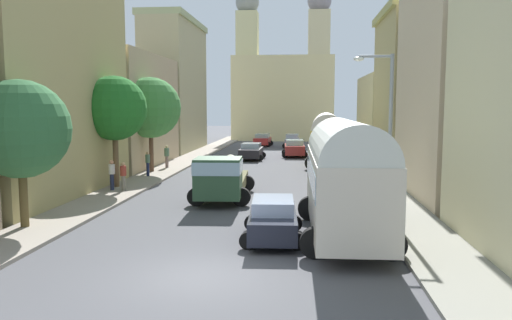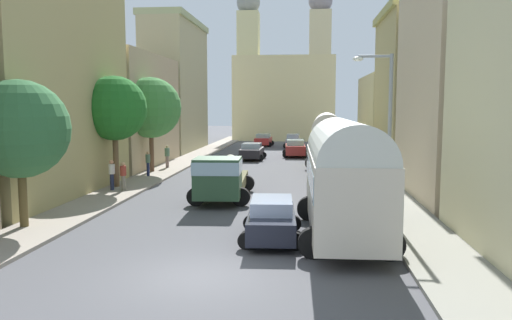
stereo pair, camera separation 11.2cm
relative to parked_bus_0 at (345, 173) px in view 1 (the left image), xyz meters
name	(u,v)px [view 1 (the left image)]	position (x,y,z in m)	size (l,w,h in m)	color
ground_plane	(268,165)	(-4.37, 22.23, -2.38)	(154.00, 154.00, 0.00)	#4C4C51
sidewalk_left	(180,163)	(-11.62, 22.23, -2.31)	(2.50, 70.00, 0.14)	gray
sidewalk_right	(358,165)	(2.88, 22.23, -2.31)	(2.50, 70.00, 0.14)	gray
building_left_1	(27,67)	(-15.76, 6.75, 4.43)	(6.36, 13.33, 13.57)	tan
building_left_2	(126,111)	(-15.49, 20.34, 2.00)	(5.25, 12.80, 8.76)	tan
building_left_3	(176,86)	(-14.91, 33.92, 4.50)	(4.50, 12.98, 13.70)	tan
building_right_1	(468,65)	(6.79, 8.48, 4.51)	(5.84, 9.95, 13.72)	beige
building_right_2	(418,92)	(6.65, 18.89, 3.42)	(5.53, 9.34, 11.55)	tan
building_right_3	(395,117)	(7.07, 29.93, 1.40)	(5.87, 12.29, 7.56)	#CEC186
distant_church	(283,90)	(-4.37, 52.35, 4.50)	(13.82, 7.08, 20.23)	beige
parked_bus_0	(345,173)	(0.00, 0.00, 0.00)	(3.45, 8.68, 4.30)	beige
parked_bus_1	(327,137)	(0.36, 22.36, -0.06)	(3.51, 9.65, 4.19)	gold
cargo_truck_0	(222,177)	(-5.60, 6.54, -1.14)	(3.28, 7.17, 2.35)	#2C4C30
car_0	(251,151)	(-6.10, 25.95, -1.62)	(2.44, 3.99, 1.48)	black
car_1	(262,140)	(-6.31, 40.87, -1.62)	(2.43, 3.78, 1.48)	#B62C2C
car_2	(273,219)	(-2.59, -0.58, -1.61)	(2.37, 4.24, 1.50)	black
car_3	(295,148)	(-2.32, 29.06, -1.57)	(2.51, 4.06, 1.60)	#AB2E2C
car_4	(292,141)	(-2.76, 39.12, -1.59)	(2.18, 3.94, 1.57)	gray
pedestrian_0	(112,174)	(-12.07, 8.41, -1.33)	(0.39, 0.39, 1.82)	#242A45
pedestrian_1	(148,163)	(-11.79, 14.02, -1.35)	(0.44, 0.44, 1.78)	#1D244A
pedestrian_2	(167,156)	(-11.77, 18.64, -1.34)	(0.48, 0.48, 1.82)	#77605C
pedestrian_3	(123,175)	(-11.38, 8.29, -1.38)	(0.42, 0.42, 1.74)	slate
streetlamp_near	(385,122)	(1.92, 3.36, 1.74)	(1.68, 0.28, 6.96)	gray
roadside_tree_0	(20,129)	(-12.27, -0.10, 1.54)	(3.77, 3.77, 5.82)	brown
roadside_tree_1	(114,109)	(-12.27, 9.59, 2.26)	(3.69, 3.69, 6.51)	brown
roadside_tree_2	(150,108)	(-12.27, 16.41, 2.27)	(4.28, 4.28, 6.80)	brown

